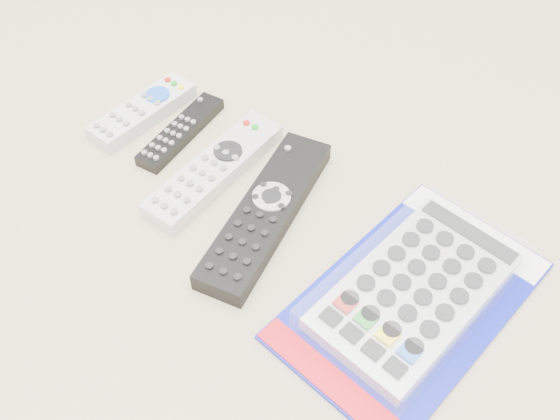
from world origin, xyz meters
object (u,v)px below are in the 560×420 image
Objects in this scene: remote_small_grey at (143,111)px; jumbo_remote_packaged at (415,290)px; remote_slim_black at (181,132)px; remote_silver_dvd at (215,169)px; remote_large_black at (266,212)px.

jumbo_remote_packaged reaches higher than remote_small_grey.
remote_silver_dvd is (0.09, -0.03, 0.00)m from remote_slim_black.
remote_silver_dvd is 0.30m from jumbo_remote_packaged.
remote_slim_black is at bearing 5.47° from remote_small_grey.
jumbo_remote_packaged is (0.38, -0.05, 0.01)m from remote_slim_black.
remote_slim_black is at bearing -179.62° from jumbo_remote_packaged.
remote_large_black reaches higher than remote_silver_dvd.
remote_slim_black is 0.60× the size of remote_large_black.
remote_slim_black is 0.19m from remote_large_black.
remote_small_grey is 1.04× the size of remote_slim_black.
remote_silver_dvd is at bearing 157.46° from remote_large_black.
remote_small_grey is 0.07m from remote_slim_black.
remote_large_black reaches higher than remote_slim_black.
remote_slim_black is at bearing 153.55° from remote_large_black.
remote_large_black is 0.20m from jumbo_remote_packaged.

